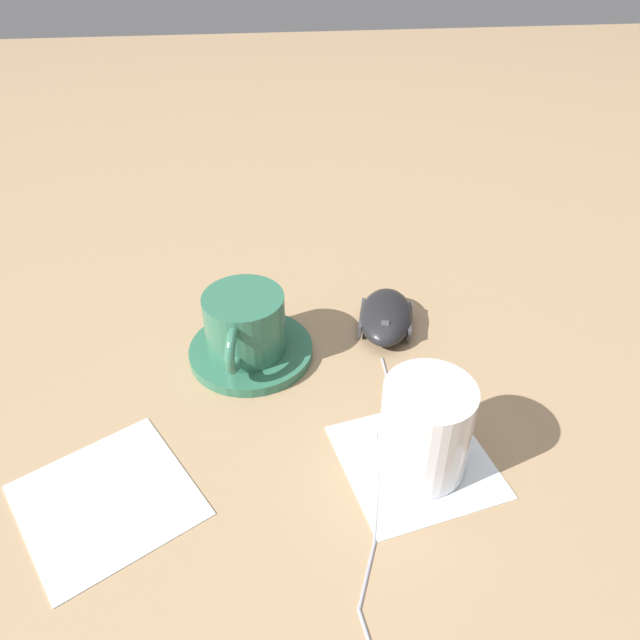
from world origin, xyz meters
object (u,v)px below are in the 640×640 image
computer_mouse (386,317)px  drinking_glass (425,428)px  saucer (251,351)px  coffee_cup (244,324)px

computer_mouse → drinking_glass: bearing=-91.3°
saucer → computer_mouse: 0.16m
coffee_cup → saucer: bearing=21.5°
coffee_cup → computer_mouse: 0.17m
computer_mouse → saucer: bearing=-168.2°
saucer → computer_mouse: (0.16, 0.03, 0.01)m
coffee_cup → computer_mouse: bearing=12.1°
computer_mouse → drinking_glass: drinking_glass is taller
coffee_cup → computer_mouse: coffee_cup is taller
saucer → drinking_glass: (0.15, -0.17, 0.04)m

